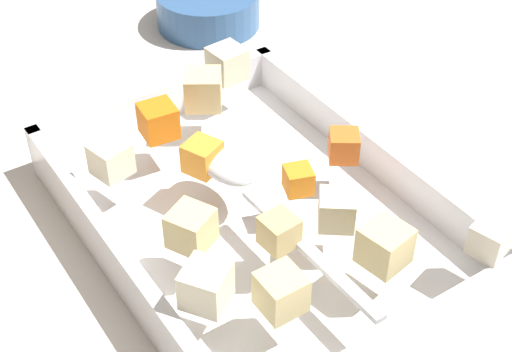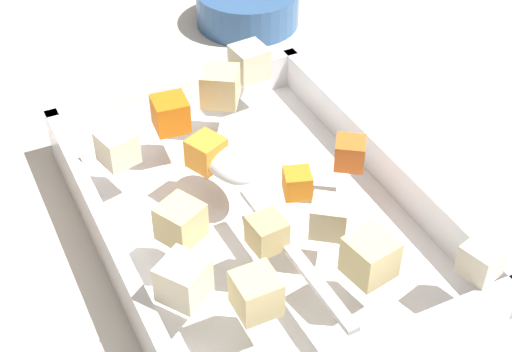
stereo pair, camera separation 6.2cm
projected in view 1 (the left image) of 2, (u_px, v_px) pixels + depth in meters
The scene contains 18 objects.
ground_plane at pixel (243, 231), 0.66m from camera, with size 4.00×4.00×0.00m, color beige.
baking_dish at pixel (256, 218), 0.66m from camera, with size 0.37×0.27×0.05m.
carrot_chunk_corner_se at pixel (158, 121), 0.68m from camera, with size 0.03×0.03×0.03m, color orange.
carrot_chunk_near_left at pixel (202, 157), 0.64m from camera, with size 0.03×0.03×0.03m, color orange.
carrot_chunk_back_center at pixel (298, 180), 0.62m from camera, with size 0.02×0.02×0.02m, color orange.
carrot_chunk_near_spoon at pixel (344, 146), 0.65m from camera, with size 0.03×0.03×0.03m, color orange.
potato_chunk_far_left at pixel (279, 231), 0.57m from camera, with size 0.03×0.03×0.03m, color tan.
potato_chunk_under_handle at pixel (111, 159), 0.64m from camera, with size 0.03×0.03×0.03m, color beige.
potato_chunk_mid_left at pixel (203, 90), 0.71m from camera, with size 0.03×0.03×0.03m, color #E0CC89.
potato_chunk_rim_edge at pixel (281, 292), 0.52m from camera, with size 0.03×0.03×0.03m, color #E0CC89.
potato_chunk_corner_nw at pixel (385, 246), 0.55m from camera, with size 0.03×0.03×0.03m, color #E0CC89.
potato_chunk_heap_side at pixel (191, 228), 0.57m from camera, with size 0.03×0.03×0.03m, color #E0CC89.
potato_chunk_corner_sw at pixel (206, 286), 0.53m from camera, with size 0.03×0.03×0.03m, color beige.
potato_chunk_center at pixel (227, 63), 0.75m from camera, with size 0.03×0.03×0.03m, color beige.
potato_chunk_far_right at pixel (337, 210), 0.59m from camera, with size 0.03×0.03×0.03m, color beige.
parsnip_chunk_front_center at pixel (490, 239), 0.56m from camera, with size 0.03×0.03×0.03m, color silver.
serving_spoon at pixel (231, 173), 0.63m from camera, with size 0.23×0.05×0.02m.
small_prep_bowl at pixel (208, 8), 0.94m from camera, with size 0.13×0.13×0.04m, color #33598C.
Camera 1 is at (0.41, -0.25, 0.46)m, focal length 53.22 mm.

